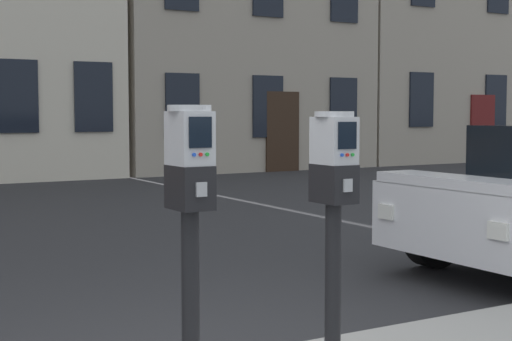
% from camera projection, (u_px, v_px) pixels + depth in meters
% --- Properties ---
extents(parking_meter_near_kerb, '(0.22, 0.25, 1.45)m').
position_uv_depth(parking_meter_near_kerb, '(190.00, 197.00, 3.80)').
color(parking_meter_near_kerb, black).
rests_on(parking_meter_near_kerb, sidewalk_slab).
extents(parking_meter_twin_adjacent, '(0.22, 0.25, 1.42)m').
position_uv_depth(parking_meter_twin_adjacent, '(334.00, 192.00, 4.24)').
color(parking_meter_twin_adjacent, black).
rests_on(parking_meter_twin_adjacent, sidewalk_slab).
extents(townhouse_green_painted, '(7.31, 5.16, 9.31)m').
position_uv_depth(townhouse_green_painted, '(222.00, 3.00, 22.03)').
color(townhouse_green_painted, '#9E9384').
rests_on(townhouse_green_painted, ground_plane).
extents(townhouse_orange_brick, '(6.20, 6.15, 10.52)m').
position_uv_depth(townhouse_orange_brick, '(395.00, 1.00, 25.87)').
color(townhouse_orange_brick, '#9E9384').
rests_on(townhouse_orange_brick, ground_plane).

